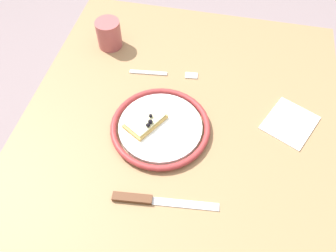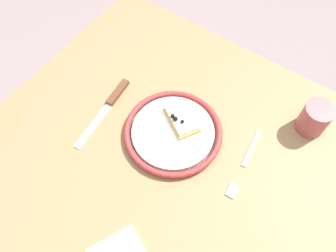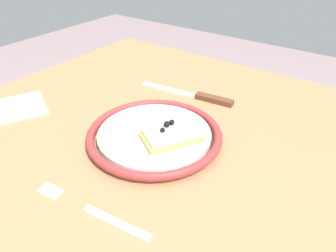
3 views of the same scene
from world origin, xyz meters
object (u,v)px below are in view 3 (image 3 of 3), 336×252
Objects in this scene: plate at (154,135)px; knife at (201,97)px; pizza_slice_near at (171,135)px; fork at (89,210)px; dining_table at (129,179)px; napkin at (14,108)px.

plate is 1.06× the size of knife.
pizza_slice_near is 0.60× the size of fork.
plate reaches higher than dining_table.
plate is at bearing -54.14° from dining_table.
fork is 1.54× the size of napkin.
pizza_slice_near reaches higher than dining_table.
knife is 1.19× the size of fork.
plate reaches higher than napkin.
pizza_slice_near is at bearing -90.96° from plate.
knife is at bearing 6.55° from fork.
fork and napkin have the same top height.
plate reaches higher than knife.
plate is (0.03, -0.05, 0.11)m from dining_table.
knife reaches higher than dining_table.
napkin is at bearing 105.46° from plate.
napkin is at bearing 101.54° from dining_table.
pizza_slice_near is 0.50× the size of knife.
dining_table is 3.95× the size of knife.
dining_table is 0.15m from pizza_slice_near.
napkin reaches higher than dining_table.
pizza_slice_near is at bearing -69.00° from dining_table.
dining_table is at bearing 125.86° from plate.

